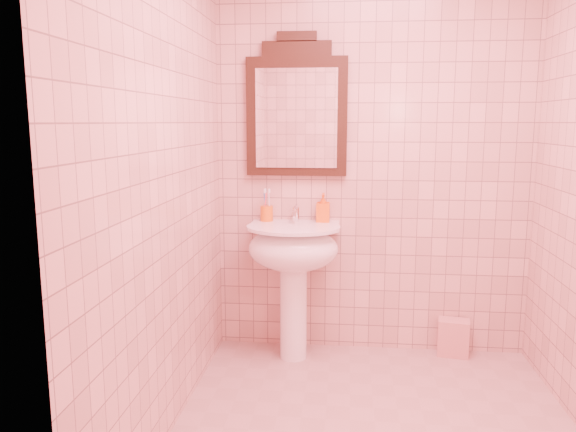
# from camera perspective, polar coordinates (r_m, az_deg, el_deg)

# --- Properties ---
(back_wall) EXTENTS (2.00, 0.02, 2.50)m
(back_wall) POSITION_cam_1_polar(r_m,az_deg,el_deg) (3.63, 8.60, 5.52)
(back_wall) COLOR #DDA89A
(back_wall) RESTS_ON floor
(pedestal_sink) EXTENTS (0.58, 0.58, 0.86)m
(pedestal_sink) POSITION_cam_1_polar(r_m,az_deg,el_deg) (3.51, 0.55, -4.25)
(pedestal_sink) COLOR white
(pedestal_sink) RESTS_ON floor
(faucet) EXTENTS (0.04, 0.16, 0.11)m
(faucet) POSITION_cam_1_polar(r_m,az_deg,el_deg) (3.59, 0.76, 0.28)
(faucet) COLOR white
(faucet) RESTS_ON pedestal_sink
(mirror) EXTENTS (0.64, 0.06, 0.89)m
(mirror) POSITION_cam_1_polar(r_m,az_deg,el_deg) (3.61, 0.88, 10.68)
(mirror) COLOR black
(mirror) RESTS_ON back_wall
(toothbrush_cup) EXTENTS (0.08, 0.08, 0.19)m
(toothbrush_cup) POSITION_cam_1_polar(r_m,az_deg,el_deg) (3.62, -2.18, 0.27)
(toothbrush_cup) COLOR orange
(toothbrush_cup) RESTS_ON pedestal_sink
(soap_dispenser) EXTENTS (0.08, 0.09, 0.19)m
(soap_dispenser) POSITION_cam_1_polar(r_m,az_deg,el_deg) (3.60, 3.59, 0.84)
(soap_dispenser) COLOR orange
(soap_dispenser) RESTS_ON pedestal_sink
(towel) EXTENTS (0.21, 0.16, 0.24)m
(towel) POSITION_cam_1_polar(r_m,az_deg,el_deg) (3.87, 16.43, -11.75)
(towel) COLOR #CE7984
(towel) RESTS_ON floor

